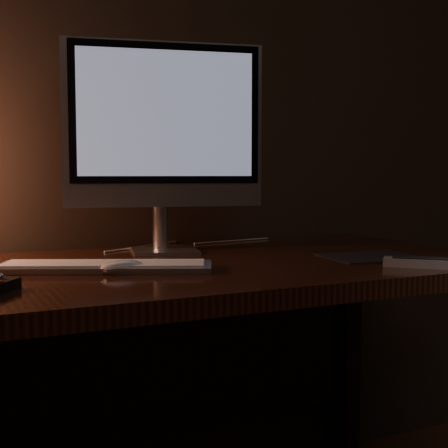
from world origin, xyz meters
name	(u,v)px	position (x,y,z in m)	size (l,w,h in m)	color
desk	(160,313)	(0.00, 1.93, 0.62)	(1.60, 0.75, 0.75)	#35170C
monitor	(164,129)	(0.06, 2.06, 1.07)	(0.51, 0.18, 0.54)	silver
keyboard	(104,266)	(-0.16, 1.83, 0.76)	(0.46, 0.13, 0.02)	silver
mousepad	(371,257)	(0.49, 1.75, 0.75)	(0.23, 0.18, 0.00)	black
mouse	(122,268)	(-0.13, 1.78, 0.76)	(0.10, 0.05, 0.02)	white
tv_remote	(428,263)	(0.49, 1.56, 0.76)	(0.17, 0.17, 0.02)	gray
cable	(190,244)	(0.18, 2.18, 0.75)	(0.00, 0.00, 0.56)	white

